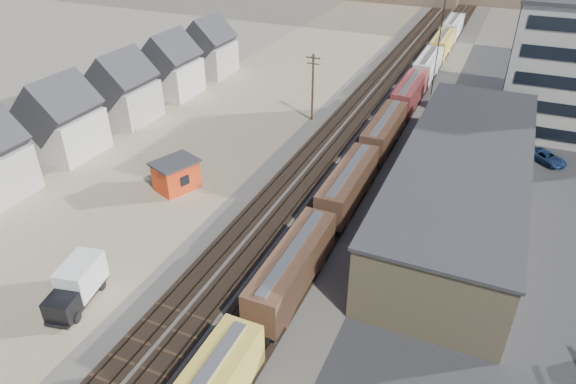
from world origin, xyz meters
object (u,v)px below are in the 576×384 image
at_px(freight_train, 398,110).
at_px(box_truck, 77,285).
at_px(parked_car_blue, 547,158).
at_px(utility_pole_north, 313,86).
at_px(maintenance_shed, 176,175).

relative_size(freight_train, box_truck, 17.60).
height_order(freight_train, parked_car_blue, freight_train).
height_order(box_truck, parked_car_blue, box_truck).
bearing_deg(parked_car_blue, freight_train, 123.49).
xyz_separation_m(freight_train, box_truck, (-16.21, -46.20, -1.04)).
distance_m(freight_train, parked_car_blue, 20.39).
xyz_separation_m(freight_train, utility_pole_north, (-12.30, -2.01, 2.50)).
height_order(freight_train, maintenance_shed, freight_train).
bearing_deg(freight_train, parked_car_blue, -7.94).
height_order(utility_pole_north, box_truck, utility_pole_north).
distance_m(utility_pole_north, box_truck, 44.50).
height_order(utility_pole_north, maintenance_shed, utility_pole_north).
bearing_deg(utility_pole_north, parked_car_blue, -1.39).
relative_size(box_truck, maintenance_shed, 1.14).
bearing_deg(maintenance_shed, parked_car_blue, 31.72).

